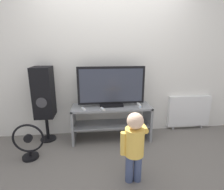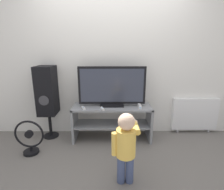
% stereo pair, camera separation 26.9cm
% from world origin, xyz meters
% --- Properties ---
extents(ground_plane, '(16.00, 16.00, 0.00)m').
position_xyz_m(ground_plane, '(0.00, 0.00, 0.00)').
color(ground_plane, slate).
extents(wall_back, '(10.00, 0.06, 2.60)m').
position_xyz_m(wall_back, '(0.00, 0.51, 1.30)').
color(wall_back, silver).
rests_on(wall_back, ground_plane).
extents(tv_stand, '(1.27, 0.43, 0.57)m').
position_xyz_m(tv_stand, '(0.00, 0.21, 0.38)').
color(tv_stand, gray).
rests_on(tv_stand, ground_plane).
extents(television, '(1.06, 0.20, 0.64)m').
position_xyz_m(television, '(0.00, 0.23, 0.89)').
color(television, black).
rests_on(television, tv_stand).
extents(game_console, '(0.04, 0.19, 0.05)m').
position_xyz_m(game_console, '(0.44, 0.15, 0.60)').
color(game_console, white).
rests_on(game_console, tv_stand).
extents(remote_primary, '(0.08, 0.13, 0.03)m').
position_xyz_m(remote_primary, '(-0.44, 0.10, 0.59)').
color(remote_primary, white).
rests_on(remote_primary, tv_stand).
extents(remote_secondary, '(0.07, 0.13, 0.03)m').
position_xyz_m(remote_secondary, '(-0.15, 0.06, 0.59)').
color(remote_secondary, white).
rests_on(remote_secondary, tv_stand).
extents(child, '(0.32, 0.47, 0.83)m').
position_xyz_m(child, '(0.15, -0.78, 0.49)').
color(child, '#3F4C72').
rests_on(child, ground_plane).
extents(speaker_tower, '(0.28, 0.34, 1.21)m').
position_xyz_m(speaker_tower, '(-1.06, 0.29, 0.79)').
color(speaker_tower, black).
rests_on(speaker_tower, ground_plane).
extents(floor_fan, '(0.42, 0.21, 0.51)m').
position_xyz_m(floor_fan, '(-1.18, -0.22, 0.23)').
color(floor_fan, black).
rests_on(floor_fan, ground_plane).
extents(radiator, '(0.80, 0.08, 0.64)m').
position_xyz_m(radiator, '(1.48, 0.44, 0.35)').
color(radiator, white).
rests_on(radiator, ground_plane).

